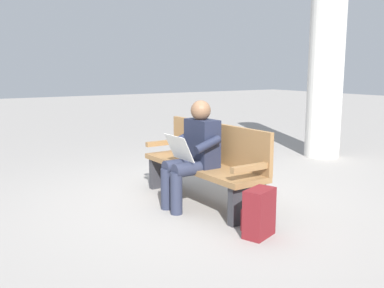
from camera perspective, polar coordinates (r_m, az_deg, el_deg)
ground_plane at (r=5.01m, az=1.16°, el=-7.68°), size 40.00×40.00×0.00m
bench_near at (r=4.93m, az=1.85°, el=-2.44°), size 1.81×0.51×0.90m
person_seated at (r=4.69m, az=0.22°, el=-0.96°), size 0.58×0.58×1.18m
backpack at (r=4.01m, az=8.80°, el=-9.03°), size 0.30×0.35×0.45m
support_pillar at (r=7.78m, az=17.42°, el=11.79°), size 0.59×0.59×3.65m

